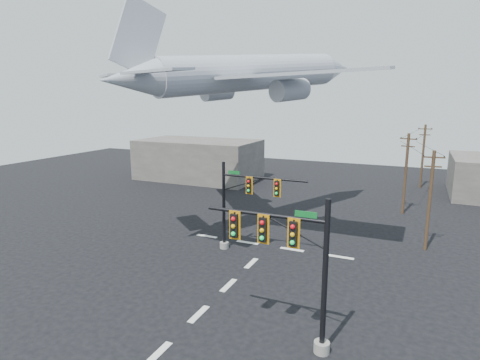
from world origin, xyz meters
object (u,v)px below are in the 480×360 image
at_px(signal_mast_near, 294,265).
at_px(utility_pole_b, 406,172).
at_px(signal_mast_far, 240,205).
at_px(airliner, 253,74).
at_px(utility_pole_c, 423,155).
at_px(utility_pole_a, 430,199).

relative_size(signal_mast_near, utility_pole_b, 0.90).
distance_m(signal_mast_far, airliner, 12.02).
height_order(signal_mast_near, airliner, airliner).
xyz_separation_m(utility_pole_c, airliner, (-14.69, -26.32, 9.83)).
height_order(utility_pole_a, airliner, airliner).
bearing_deg(airliner, utility_pole_c, -3.52).
xyz_separation_m(signal_mast_near, utility_pole_c, (5.80, 42.66, 0.23)).
distance_m(utility_pole_c, airliner, 31.70).
relative_size(signal_mast_near, utility_pole_c, 0.89).
bearing_deg(signal_mast_near, signal_mast_far, 125.35).
relative_size(signal_mast_near, utility_pole_a, 0.94).
distance_m(utility_pole_a, airliner, 18.24).
relative_size(utility_pole_a, airliner, 0.31).
xyz_separation_m(signal_mast_far, utility_pole_c, (13.35, 32.02, 0.67)).
height_order(utility_pole_c, airliner, airliner).
height_order(utility_pole_b, airliner, airliner).
distance_m(signal_mast_far, utility_pole_b, 20.73).
height_order(utility_pole_a, utility_pole_b, utility_pole_b).
bearing_deg(utility_pole_b, utility_pole_c, 101.22).
relative_size(signal_mast_near, airliner, 0.29).
bearing_deg(signal_mast_far, airliner, 103.27).
xyz_separation_m(utility_pole_a, utility_pole_b, (-2.17, 10.69, 0.23)).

